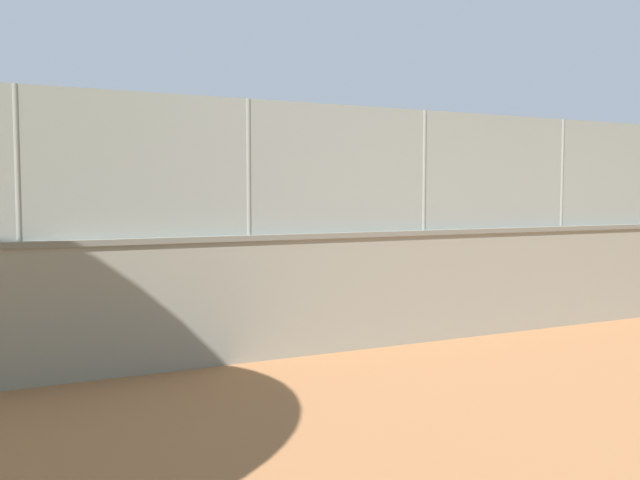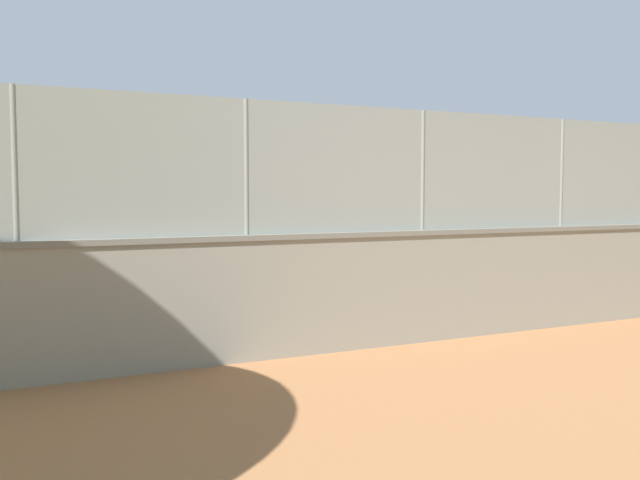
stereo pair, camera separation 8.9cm
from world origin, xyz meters
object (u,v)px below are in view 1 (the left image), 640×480
(player_at_service_line, at_px, (186,241))
(spare_ball_by_wall, at_px, (314,331))
(player_crossing_court, at_px, (312,250))
(sports_ball, at_px, (204,237))

(player_at_service_line, xyz_separation_m, spare_ball_by_wall, (0.46, 9.47, -0.94))
(player_crossing_court, bearing_deg, spare_ball_by_wall, 64.12)
(player_crossing_court, xyz_separation_m, sports_ball, (2.32, -2.25, 0.28))
(sports_ball, relative_size, spare_ball_by_wall, 0.62)
(player_at_service_line, distance_m, spare_ball_by_wall, 9.52)
(sports_ball, height_order, spare_ball_by_wall, sports_ball)
(player_crossing_court, xyz_separation_m, spare_ball_by_wall, (3.00, 6.19, -0.82))
(player_crossing_court, height_order, spare_ball_by_wall, player_crossing_court)
(spare_ball_by_wall, bearing_deg, sports_ball, -94.64)
(player_at_service_line, distance_m, sports_ball, 1.07)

